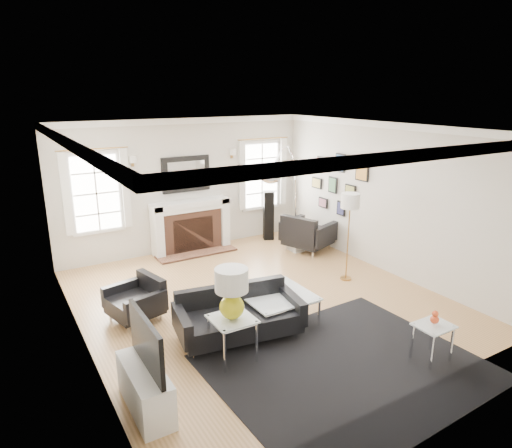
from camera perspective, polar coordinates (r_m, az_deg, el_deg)
floor at (r=7.68m, az=0.32°, el=-9.39°), size 6.00×6.00×0.00m
back_wall at (r=9.81m, az=-8.77°, el=4.78°), size 5.50×0.04×2.80m
front_wall at (r=5.01m, az=18.50°, el=-7.29°), size 5.50×0.04×2.80m
left_wall at (r=6.29m, az=-21.69°, el=-2.78°), size 0.04×6.00×2.80m
right_wall at (r=8.88m, az=15.75°, el=3.14°), size 0.04×6.00×2.80m
ceiling at (r=6.94m, az=0.36°, el=11.92°), size 5.50×6.00×0.02m
crown_molding at (r=6.95m, az=0.36°, el=11.43°), size 5.50×6.00×0.12m
fireplace at (r=9.83m, az=-8.09°, el=-0.33°), size 1.70×0.69×1.11m
mantel_mirror at (r=9.72m, az=-8.73°, el=6.18°), size 1.05×0.07×0.75m
window_left at (r=9.23m, az=-19.36°, el=3.69°), size 1.24×0.15×1.62m
window_right at (r=10.57m, az=0.69°, el=6.12°), size 1.24×0.15×1.62m
gallery_wall at (r=9.74m, az=10.19°, el=5.44°), size 0.04×1.73×1.29m
tv_unit at (r=5.31m, az=-13.67°, el=-18.69°), size 0.35×1.00×1.09m
area_rug at (r=6.09m, az=11.26°, el=-17.14°), size 3.31×2.80×0.01m
sofa at (r=6.50m, az=-2.28°, el=-11.45°), size 1.83×1.05×0.57m
armchair_left at (r=7.19m, az=-14.57°, el=-9.25°), size 0.86×0.92×0.53m
armchair_right at (r=9.86m, az=6.35°, el=-1.26°), size 1.15×1.22×0.66m
coffee_table at (r=6.85m, az=2.52°, el=-8.97°), size 0.99×0.99×0.44m
side_table_left at (r=5.91m, az=-2.99°, el=-12.60°), size 0.53×0.53×0.58m
nesting_table at (r=6.34m, az=21.24°, el=-12.56°), size 0.46×0.38×0.50m
gourd_lamp at (r=5.69m, az=-3.06°, el=-8.26°), size 0.42×0.42×0.67m
orange_vase at (r=6.24m, az=21.44°, el=-10.87°), size 0.11×0.11×0.17m
arc_floor_lamp at (r=8.73m, az=3.60°, el=2.95°), size 1.72×1.59×2.44m
stick_floor_lamp at (r=8.17m, az=11.67°, el=2.30°), size 0.33×0.33×1.61m
speaker_tower at (r=10.52m, az=1.57°, el=1.08°), size 0.30×0.30×1.13m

